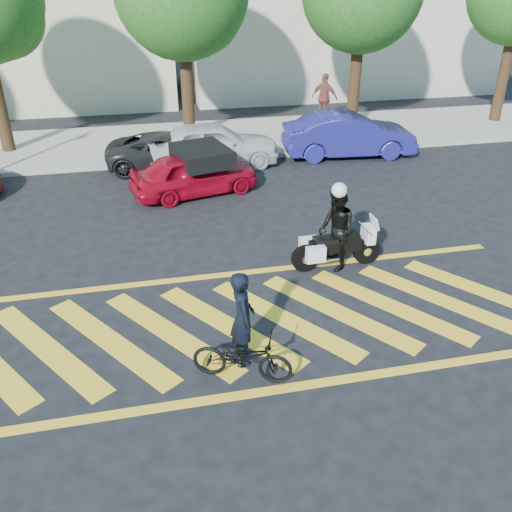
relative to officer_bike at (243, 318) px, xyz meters
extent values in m
plane|color=black|center=(0.52, 1.01, -0.87)|extent=(90.00, 90.00, 0.00)
cube|color=#9E998E|center=(0.52, 13.01, -0.80)|extent=(60.00, 5.00, 0.15)
cube|color=yellow|center=(-3.38, 1.01, -0.87)|extent=(2.43, 3.21, 0.01)
cube|color=yellow|center=(-2.28, 1.01, -0.87)|extent=(2.43, 3.21, 0.01)
cube|color=yellow|center=(-1.18, 1.01, -0.87)|extent=(2.43, 3.21, 0.01)
cube|color=yellow|center=(-0.08, 1.01, -0.87)|extent=(2.43, 3.21, 0.01)
cube|color=yellow|center=(1.02, 1.01, -0.87)|extent=(2.43, 3.21, 0.01)
cube|color=yellow|center=(2.12, 1.01, -0.87)|extent=(2.43, 3.21, 0.01)
cube|color=yellow|center=(3.22, 1.01, -0.87)|extent=(2.43, 3.21, 0.01)
cube|color=yellow|center=(4.32, 1.01, -0.87)|extent=(2.43, 3.21, 0.01)
cube|color=yellow|center=(5.42, 1.01, -0.87)|extent=(2.43, 3.21, 0.01)
cube|color=yellow|center=(0.52, -0.89, -0.87)|extent=(12.00, 0.20, 0.01)
cube|color=yellow|center=(0.52, 2.91, -0.87)|extent=(12.00, 0.20, 0.01)
sphere|color=#16561D|center=(-5.38, 13.31, 3.65)|extent=(2.73, 2.73, 2.73)
cylinder|color=black|center=(0.52, 13.01, 1.13)|extent=(0.44, 0.44, 4.00)
sphere|color=#16561D|center=(1.12, 13.31, 3.70)|extent=(2.99, 2.99, 2.99)
cylinder|color=black|center=(7.02, 13.01, 1.13)|extent=(0.44, 0.44, 4.00)
sphere|color=#16561D|center=(7.62, 13.31, 3.68)|extent=(2.86, 2.86, 2.86)
cylinder|color=black|center=(13.52, 13.01, 1.13)|extent=(0.44, 0.44, 4.00)
imported|color=black|center=(0.00, 0.00, 0.00)|extent=(0.42, 0.64, 1.74)
imported|color=black|center=(-0.11, -0.48, -0.43)|extent=(1.77, 1.19, 0.88)
cylinder|color=black|center=(1.95, 2.72, -0.56)|extent=(0.63, 0.15, 0.62)
cylinder|color=silver|center=(1.95, 2.72, -0.56)|extent=(0.19, 0.16, 0.19)
cylinder|color=black|center=(3.42, 2.76, -0.56)|extent=(0.63, 0.15, 0.62)
cylinder|color=silver|center=(3.42, 2.76, -0.56)|extent=(0.19, 0.16, 0.19)
cube|color=black|center=(2.64, 2.74, -0.32)|extent=(1.19, 0.28, 0.28)
cube|color=black|center=(2.92, 2.74, -0.13)|extent=(0.43, 0.30, 0.21)
cube|color=black|center=(2.40, 2.73, -0.15)|extent=(0.53, 0.34, 0.11)
cube|color=silver|center=(3.42, 2.76, -0.13)|extent=(0.22, 0.40, 0.38)
cube|color=silver|center=(2.09, 2.97, -0.35)|extent=(0.43, 0.18, 0.36)
cube|color=silver|center=(2.10, 2.48, -0.35)|extent=(0.43, 0.18, 0.36)
imported|color=black|center=(2.64, 2.74, 0.07)|extent=(0.73, 0.93, 1.87)
imported|color=#A1071B|center=(0.09, 7.81, -0.24)|extent=(3.97, 2.35, 1.27)
imported|color=black|center=(-0.38, 10.21, -0.28)|extent=(4.43, 2.47, 1.17)
imported|color=silver|center=(1.00, 10.17, -0.13)|extent=(4.40, 1.83, 1.49)
imported|color=navy|center=(5.82, 10.21, -0.12)|extent=(4.71, 2.01, 1.51)
imported|color=brown|center=(6.31, 14.39, 0.25)|extent=(1.16, 1.11, 1.94)
camera|label=1|loc=(-1.38, -7.33, 5.27)|focal=38.00mm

